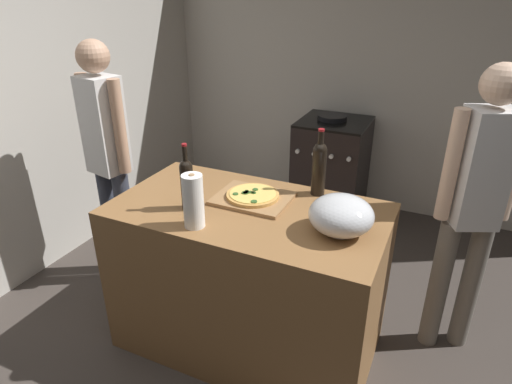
# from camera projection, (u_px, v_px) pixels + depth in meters

# --- Properties ---
(ground_plane) EXTENTS (4.37, 3.44, 0.02)m
(ground_plane) POSITION_uv_depth(u_px,v_px,m) (309.00, 280.00, 3.24)
(ground_plane) COLOR #3F3833
(kitchen_wall_rear) EXTENTS (4.37, 0.10, 2.60)m
(kitchen_wall_rear) POSITION_uv_depth(u_px,v_px,m) (370.00, 68.00, 3.88)
(kitchen_wall_rear) COLOR #BCB7AD
(kitchen_wall_rear) RESTS_ON ground_plane
(kitchen_wall_left) EXTENTS (0.10, 3.44, 2.60)m
(kitchen_wall_left) POSITION_uv_depth(u_px,v_px,m) (81.00, 79.00, 3.41)
(kitchen_wall_left) COLOR #BCB7AD
(kitchen_wall_left) RESTS_ON ground_plane
(counter) EXTENTS (1.45, 0.79, 0.90)m
(counter) POSITION_uv_depth(u_px,v_px,m) (249.00, 278.00, 2.50)
(counter) COLOR olive
(counter) RESTS_ON ground_plane
(cutting_board) EXTENTS (0.40, 0.32, 0.02)m
(cutting_board) POSITION_uv_depth(u_px,v_px,m) (253.00, 198.00, 2.39)
(cutting_board) COLOR #9E7247
(cutting_board) RESTS_ON counter
(pizza) EXTENTS (0.29, 0.29, 0.03)m
(pizza) POSITION_uv_depth(u_px,v_px,m) (253.00, 195.00, 2.38)
(pizza) COLOR tan
(pizza) RESTS_ON cutting_board
(mixing_bowl) EXTENTS (0.31, 0.31, 0.19)m
(mixing_bowl) POSITION_uv_depth(u_px,v_px,m) (341.00, 215.00, 2.04)
(mixing_bowl) COLOR #B2B2B7
(mixing_bowl) RESTS_ON counter
(paper_towel_roll) EXTENTS (0.10, 0.10, 0.27)m
(paper_towel_roll) POSITION_uv_depth(u_px,v_px,m) (193.00, 201.00, 2.08)
(paper_towel_roll) COLOR white
(paper_towel_roll) RESTS_ON counter
(wine_bottle_green) EXTENTS (0.07, 0.07, 0.36)m
(wine_bottle_green) POSITION_uv_depth(u_px,v_px,m) (187.00, 182.00, 2.24)
(wine_bottle_green) COLOR black
(wine_bottle_green) RESTS_ON counter
(wine_bottle_amber) EXTENTS (0.08, 0.08, 0.38)m
(wine_bottle_amber) POSITION_uv_depth(u_px,v_px,m) (319.00, 166.00, 2.39)
(wine_bottle_amber) COLOR black
(wine_bottle_amber) RESTS_ON counter
(stove) EXTENTS (0.59, 0.62, 0.94)m
(stove) POSITION_uv_depth(u_px,v_px,m) (331.00, 168.00, 3.98)
(stove) COLOR black
(stove) RESTS_ON ground_plane
(person_in_stripes) EXTENTS (0.40, 0.24, 1.68)m
(person_in_stripes) POSITION_uv_depth(u_px,v_px,m) (107.00, 150.00, 2.89)
(person_in_stripes) COLOR #383D4C
(person_in_stripes) RESTS_ON ground_plane
(person_in_red) EXTENTS (0.36, 0.27, 1.65)m
(person_in_red) POSITION_uv_depth(u_px,v_px,m) (475.00, 200.00, 2.28)
(person_in_red) COLOR slate
(person_in_red) RESTS_ON ground_plane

